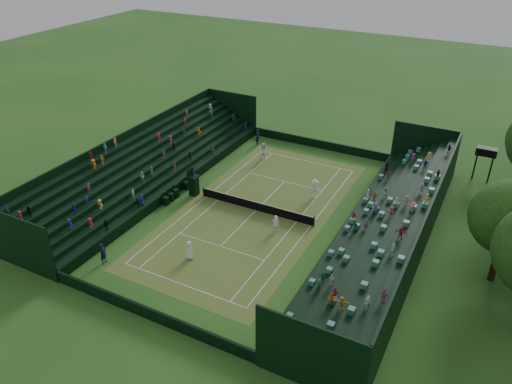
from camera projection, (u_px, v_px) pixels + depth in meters
ground at (256, 211)px, 46.45m from camera, size 160.00×160.00×0.00m
court_surface at (256, 211)px, 46.45m from camera, size 12.97×26.77×0.01m
perimeter_wall_north at (319, 144)px, 58.44m from camera, size 17.17×0.20×1.00m
perimeter_wall_south at (148, 313)px, 33.97m from camera, size 17.17×0.20×1.00m
perimeter_wall_east at (343, 230)px, 42.78m from camera, size 0.20×31.77×1.00m
perimeter_wall_west at (181, 186)px, 49.63m from camera, size 0.20×31.77×1.00m
north_grandstand at (394, 232)px, 40.58m from camera, size 6.60×32.00×4.90m
south_grandstand at (146, 167)px, 50.80m from camera, size 6.60×32.00×4.90m
tennis_net at (256, 206)px, 46.19m from camera, size 11.67×0.10×1.06m
scoreboard_tower at (486, 153)px, 50.06m from camera, size 2.00×1.00×3.70m
umpire_chair at (194, 183)px, 48.43m from camera, size 0.97×0.97×3.05m
courtside_chairs at (181, 189)px, 49.12m from camera, size 0.55×5.52×1.20m
player_near_west at (189, 250)px, 39.69m from camera, size 0.94×0.79×1.64m
player_near_east at (276, 223)px, 43.12m from camera, size 0.70×0.63×1.60m
player_far_west at (264, 152)px, 55.31m from camera, size 1.08×0.89×2.02m
player_far_east at (315, 189)px, 48.09m from camera, size 1.27×0.75×1.96m
line_judge_north at (258, 137)px, 59.07m from camera, size 0.64×0.81×1.93m
line_judge_south at (103, 253)px, 39.18m from camera, size 0.50×0.70×1.81m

